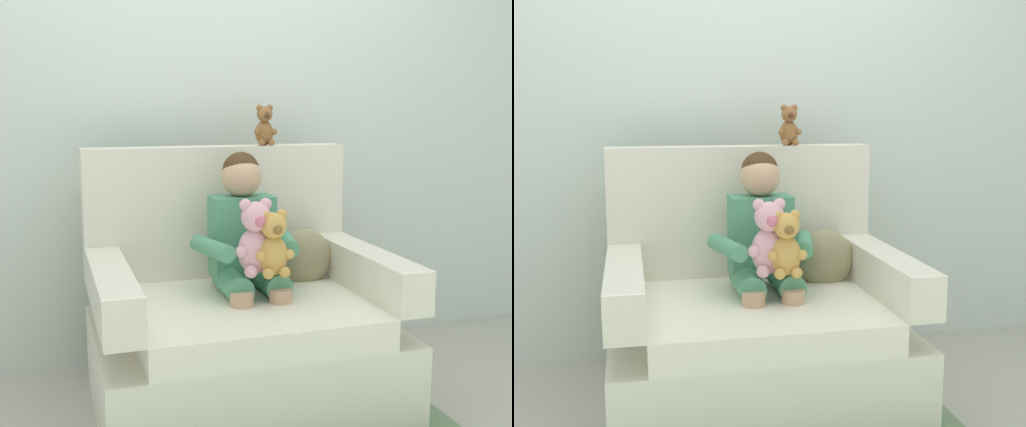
{
  "view_description": "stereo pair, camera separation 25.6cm",
  "coord_description": "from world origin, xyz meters",
  "views": [
    {
      "loc": [
        -0.74,
        -2.46,
        1.24
      ],
      "look_at": [
        0.04,
        -0.05,
        0.82
      ],
      "focal_mm": 45.85,
      "sensor_mm": 36.0,
      "label": 1
    },
    {
      "loc": [
        -0.5,
        -2.53,
        1.24
      ],
      "look_at": [
        0.04,
        -0.05,
        0.82
      ],
      "focal_mm": 45.85,
      "sensor_mm": 36.0,
      "label": 2
    }
  ],
  "objects": [
    {
      "name": "ground_plane",
      "position": [
        0.0,
        0.0,
        0.0
      ],
      "size": [
        8.0,
        8.0,
        0.0
      ],
      "primitive_type": "plane",
      "color": "#ADA89E"
    },
    {
      "name": "throw_pillow",
      "position": [
        0.34,
        0.17,
        0.57
      ],
      "size": [
        0.27,
        0.15,
        0.26
      ],
      "primitive_type": "ellipsoid",
      "rotation": [
        0.0,
        0.0,
        -0.1
      ],
      "color": "#998C66",
      "rests_on": "armchair"
    },
    {
      "name": "armchair",
      "position": [
        0.0,
        0.05,
        0.33
      ],
      "size": [
        1.19,
        0.94,
        1.06
      ],
      "color": "silver",
      "rests_on": "ground"
    },
    {
      "name": "seated_child",
      "position": [
        0.04,
        0.08,
        0.68
      ],
      "size": [
        0.45,
        0.39,
        0.82
      ],
      "rotation": [
        0.0,
        0.0,
        0.09
      ],
      "color": "#4C9370",
      "rests_on": "armchair"
    },
    {
      "name": "back_wall",
      "position": [
        0.0,
        0.71,
        1.3
      ],
      "size": [
        6.0,
        0.1,
        2.6
      ],
      "primitive_type": "cube",
      "color": "silver",
      "rests_on": "ground"
    },
    {
      "name": "plush_pink",
      "position": [
        0.03,
        -0.07,
        0.72
      ],
      "size": [
        0.18,
        0.15,
        0.31
      ],
      "rotation": [
        0.0,
        0.0,
        -0.34
      ],
      "color": "#EAA8BC",
      "rests_on": "armchair"
    },
    {
      "name": "plush_brown_on_backrest",
      "position": [
        0.23,
        0.39,
        1.15
      ],
      "size": [
        0.11,
        0.09,
        0.19
      ],
      "rotation": [
        0.0,
        0.0,
        0.26
      ],
      "color": "brown",
      "rests_on": "armchair"
    },
    {
      "name": "plush_honey",
      "position": [
        0.09,
        -0.11,
        0.7
      ],
      "size": [
        0.16,
        0.13,
        0.26
      ],
      "rotation": [
        0.0,
        0.0,
        -0.17
      ],
      "color": "gold",
      "rests_on": "armchair"
    }
  ]
}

